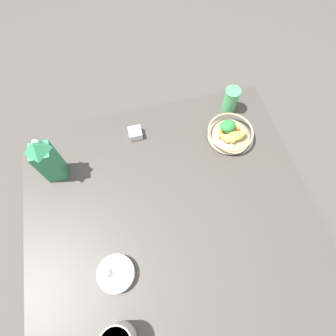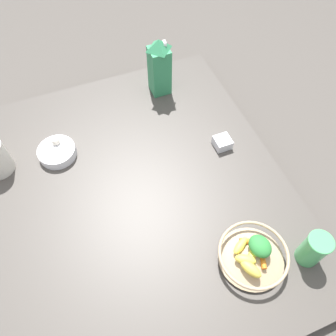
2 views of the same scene
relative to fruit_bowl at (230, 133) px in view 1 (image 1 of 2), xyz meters
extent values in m
plane|color=#4C4742|center=(0.35, 0.33, -0.08)|extent=(6.00, 6.00, 0.00)
cube|color=#47423D|center=(0.35, 0.33, -0.06)|extent=(1.18, 1.18, 0.04)
cylinder|color=tan|center=(0.00, 0.00, -0.03)|extent=(0.11, 0.11, 0.01)
cone|color=tan|center=(0.00, 0.00, -0.01)|extent=(0.20, 0.20, 0.04)
torus|color=tan|center=(0.00, 0.00, 0.01)|extent=(0.21, 0.21, 0.01)
ellipsoid|color=#EFD64C|center=(0.00, 0.00, 0.01)|extent=(0.06, 0.06, 0.02)
ellipsoid|color=#EFD64C|center=(-0.04, 0.03, 0.01)|extent=(0.08, 0.06, 0.03)
ellipsoid|color=#EFD64C|center=(0.04, 0.02, 0.01)|extent=(0.05, 0.07, 0.02)
ellipsoid|color=#EFD64C|center=(-0.01, 0.03, 0.01)|extent=(0.06, 0.07, 0.03)
cylinder|color=orange|center=(-0.03, -0.02, 0.00)|extent=(0.04, 0.03, 0.02)
cylinder|color=orange|center=(0.04, 0.00, 0.00)|extent=(0.03, 0.04, 0.02)
sphere|color=red|center=(0.00, 0.00, 0.00)|extent=(0.02, 0.02, 0.02)
sphere|color=red|center=(-0.01, -0.02, 0.00)|extent=(0.01, 0.01, 0.01)
sphere|color=red|center=(0.00, -0.04, 0.00)|extent=(0.02, 0.02, 0.02)
sphere|color=red|center=(-0.03, 0.03, 0.01)|extent=(0.02, 0.02, 0.02)
sphere|color=red|center=(0.03, 0.03, 0.00)|extent=(0.01, 0.01, 0.01)
ellipsoid|color=#2D7F38|center=(0.01, -0.02, 0.03)|extent=(0.08, 0.07, 0.04)
cube|color=#338C59|center=(0.79, -0.01, 0.07)|extent=(0.08, 0.08, 0.20)
pyramid|color=#338C59|center=(0.79, -0.01, 0.19)|extent=(0.08, 0.08, 0.04)
cylinder|color=white|center=(0.79, -0.03, 0.19)|extent=(0.03, 0.01, 0.03)
cylinder|color=#4CB266|center=(-0.05, -0.16, 0.03)|extent=(0.07, 0.07, 0.13)
torus|color=#4CB266|center=(-0.05, -0.16, 0.09)|extent=(0.07, 0.07, 0.01)
cube|color=silver|center=(0.42, -0.12, -0.02)|extent=(0.06, 0.06, 0.04)
cube|color=brown|center=(0.42, -0.12, -0.02)|extent=(0.05, 0.05, 0.02)
cylinder|color=white|center=(0.61, 0.47, -0.02)|extent=(0.14, 0.14, 0.04)
sphere|color=silver|center=(0.63, 0.46, 0.01)|extent=(0.03, 0.03, 0.03)
camera|label=1|loc=(0.44, 0.57, 1.02)|focal=28.00mm
camera|label=2|loc=(-0.21, 0.35, 0.95)|focal=35.00mm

